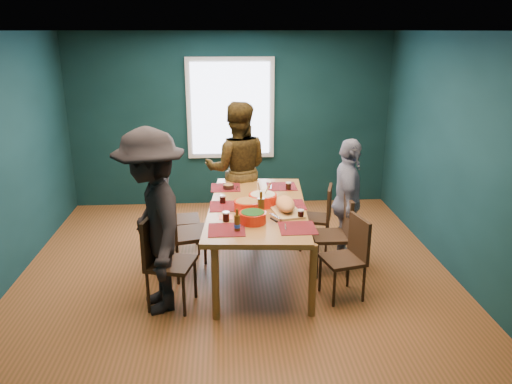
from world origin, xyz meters
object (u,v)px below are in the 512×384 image
chair_right_far (322,213)px  chair_left_far (176,214)px  dining_table (257,212)px  chair_left_mid (182,226)px  person_right (347,202)px  cutting_board (285,205)px  chair_right_near (350,251)px  chair_right_mid (338,229)px  chair_left_near (162,255)px  person_far_left (161,206)px  person_near_left (153,222)px  bowl_herbs (253,217)px  person_back (237,169)px  bowl_salad (247,205)px  bowl_dumpling (263,199)px

chair_right_far → chair_left_far: bearing=-164.8°
dining_table → chair_left_mid: (-0.85, -0.04, -0.14)m
person_right → cutting_board: (-0.79, -0.41, 0.12)m
chair_right_near → person_right: bearing=65.2°
chair_left_far → chair_right_mid: size_ratio=0.96×
chair_right_far → cutting_board: bearing=-109.7°
chair_left_near → person_far_left: (-0.10, 0.90, 0.21)m
chair_right_far → chair_right_mid: (0.07, -0.65, 0.04)m
person_far_left → person_right: person_far_left is taller
chair_right_near → person_near_left: (-2.00, -0.10, 0.42)m
chair_left_near → chair_right_mid: bearing=32.2°
person_right → bowl_herbs: bearing=131.3°
chair_right_near → person_far_left: (-2.04, 0.84, 0.26)m
person_right → bowl_herbs: (-1.17, -0.73, 0.12)m
chair_left_mid → chair_right_mid: chair_left_mid is taller
person_back → cutting_board: person_back is taller
person_near_left → cutting_board: (1.36, 0.52, -0.04)m
person_near_left → chair_left_far: bearing=158.8°
chair_left_near → bowl_salad: 1.07m
chair_right_near → chair_left_far: bearing=132.9°
chair_left_near → person_right: (2.09, 0.89, 0.20)m
chair_left_near → chair_right_mid: 2.04m
chair_left_far → chair_left_near: chair_left_near is taller
chair_right_far → person_near_left: 2.38m
dining_table → chair_right_mid: (0.93, -0.05, -0.21)m
person_far_left → bowl_herbs: size_ratio=5.57×
chair_left_near → bowl_herbs: size_ratio=3.50×
dining_table → person_right: size_ratio=1.46×
chair_left_far → bowl_salad: bowl_salad is taller
bowl_dumpling → cutting_board: bowl_dumpling is taller
chair_left_far → bowl_salad: size_ratio=3.02×
person_back → bowl_salad: bearing=94.7°
chair_right_far → bowl_salad: bowl_salad is taller
bowl_salad → bowl_dumpling: bowl_dumpling is taller
chair_right_mid → person_far_left: size_ratio=0.60×
dining_table → person_back: (-0.19, 1.21, 0.17)m
chair_right_near → cutting_board: bearing=132.7°
chair_right_near → person_far_left: person_far_left is taller
person_near_left → bowl_salad: bearing=103.1°
chair_left_mid → chair_left_near: 0.66m
chair_right_mid → cutting_board: 0.74m
chair_left_near → person_far_left: size_ratio=0.63×
bowl_salad → bowl_dumpling: (0.18, 0.19, 0.01)m
person_near_left → chair_right_mid: bearing=91.2°
bowl_herbs → person_right: bearing=31.9°
cutting_board → person_far_left: bearing=152.3°
chair_left_mid → person_far_left: bearing=119.7°
chair_left_far → dining_table: bearing=-39.7°
chair_left_far → chair_left_mid: bearing=-86.6°
dining_table → cutting_board: 0.38m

